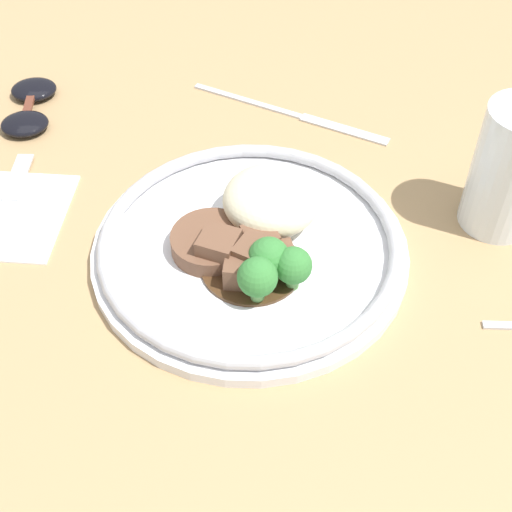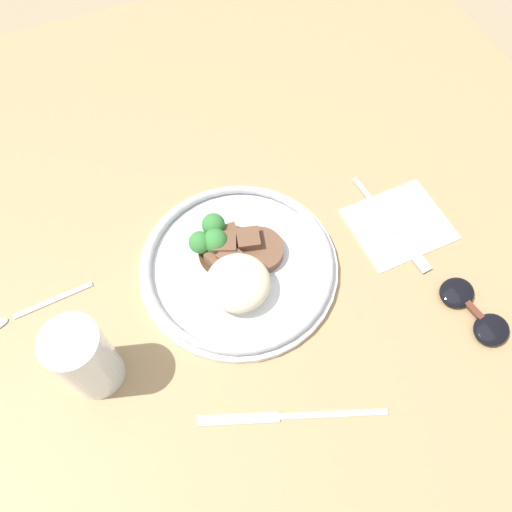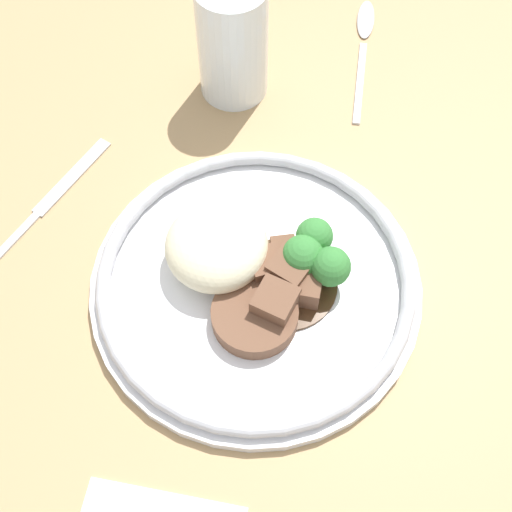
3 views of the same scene
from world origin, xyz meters
TOP-DOWN VIEW (x-y plane):
  - ground_plane at (0.00, 0.00)m, footprint 8.00×8.00m
  - dining_table at (0.00, 0.00)m, footprint 1.15×1.25m
  - plate at (0.03, 0.01)m, footprint 0.27×0.27m
  - juice_glass at (0.25, 0.08)m, footprint 0.07×0.07m
  - fork at (-0.20, 0.04)m, footprint 0.03×0.18m
  - knife at (0.05, 0.21)m, footprint 0.22×0.08m
  - sunglasses at (-0.23, 0.18)m, footprint 0.07×0.11m

SIDE VIEW (x-z plane):
  - ground_plane at x=0.00m, z-range 0.00..0.00m
  - dining_table at x=0.00m, z-range 0.00..0.04m
  - knife at x=0.05m, z-range 0.04..0.04m
  - fork at x=-0.20m, z-range 0.04..0.04m
  - sunglasses at x=-0.23m, z-range 0.04..0.05m
  - plate at x=0.03m, z-range 0.03..0.08m
  - juice_glass at x=0.25m, z-range 0.03..0.15m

